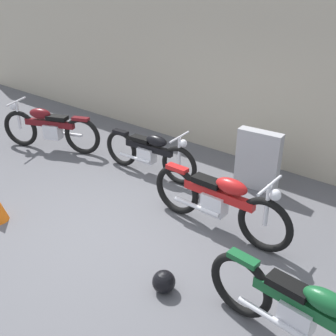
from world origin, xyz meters
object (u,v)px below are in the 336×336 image
Objects in this scene: helmet at (164,282)px; motorcycle_black at (150,153)px; stone_marker at (258,160)px; motorcycle_green at (305,315)px; motorcycle_red at (219,201)px; motorcycle_maroon at (49,128)px.

helmet is 2.97m from motorcycle_black.
stone_marker is 0.48× the size of motorcycle_green.
motorcycle_green is at bearing 7.61° from helmet.
helmet is at bearing -83.04° from stone_marker.
stone_marker is 0.51× the size of motorcycle_black.
motorcycle_black is 0.92× the size of motorcycle_green.
stone_marker is 1.48m from motorcycle_red.
motorcycle_maroon is (-4.01, -1.20, -0.04)m from stone_marker.
motorcycle_red is at bearing 149.52° from motorcycle_green.
motorcycle_maroon is at bearing 170.75° from motorcycle_green.
motorcycle_green is (1.71, -1.21, -0.02)m from motorcycle_red.
motorcycle_maroon is 6.08m from motorcycle_green.
motorcycle_red is at bearing -83.12° from stone_marker.
stone_marker reaches higher than helmet.
motorcycle_red is (1.89, -0.70, 0.05)m from motorcycle_black.
motorcycle_red reaches higher than motorcycle_black.
motorcycle_maroon reaches higher than helmet.
stone_marker reaches higher than motorcycle_red.
motorcycle_green is at bearing 143.94° from motorcycle_maroon.
motorcycle_red reaches higher than motorcycle_maroon.
motorcycle_black is at bearing 168.68° from motorcycle_maroon.
helmet is 4.68m from motorcycle_maroon.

